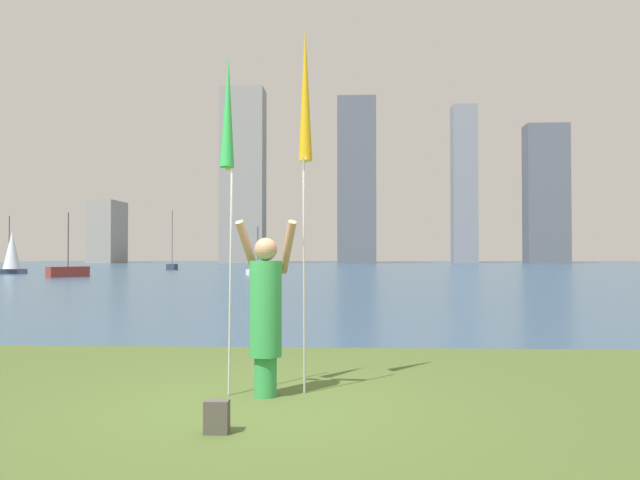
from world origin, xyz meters
The scene contains 14 objects.
ground centered at (0.00, 50.95, -0.06)m, with size 120.00×138.00×0.12m.
person centered at (0.02, 0.30, 0.96)m, with size 0.72×0.53×1.95m.
kite_flag_left centered at (-0.40, 0.24, 3.07)m, with size 0.16×0.38×3.78m.
kite_flag_right centered at (0.44, 0.60, 3.36)m, with size 0.16×0.41×4.23m.
bag centered at (-0.22, -1.12, 0.14)m, with size 0.21×0.14×0.29m.
sailboat_2 centered at (-24.95, 40.05, 1.55)m, with size 2.68×1.88×4.44m.
sailboat_3 centered at (-5.61, 37.54, 0.24)m, with size 2.11×3.14×3.46m.
sailboat_4 centered at (-17.76, 34.06, 0.38)m, with size 2.33×2.58×4.28m.
sailboat_7 centered at (-16.06, 52.45, 0.35)m, with size 0.88×1.80×5.69m.
skyline_tower_0 centered at (-38.44, 93.14, 5.02)m, with size 4.02×7.59×10.03m.
skyline_tower_1 centered at (-16.09, 92.02, 13.89)m, with size 6.82×4.96×27.77m.
skyline_tower_2 centered at (1.97, 92.24, 13.13)m, with size 6.07×3.33×26.26m.
skyline_tower_3 centered at (19.50, 96.16, 12.82)m, with size 3.92×3.40×25.65m.
skyline_tower_4 centered at (32.00, 94.02, 10.98)m, with size 6.56×3.80×21.96m.
Camera 1 is at (0.96, -6.59, 1.58)m, focal length 35.16 mm.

